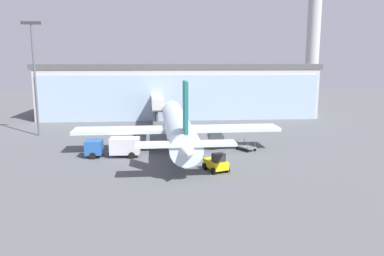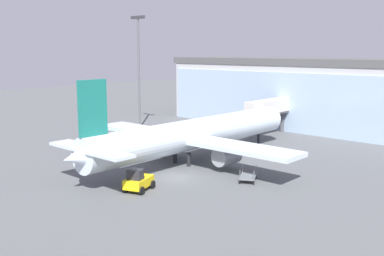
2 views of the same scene
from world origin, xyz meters
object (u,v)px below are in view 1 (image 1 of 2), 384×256
Objects in this scene: jet_bridge at (157,103)px; apron_light_mast at (34,70)px; airplane at (177,126)px; safety_cone_wingtip at (88,150)px; pushback_tug at (216,163)px; safety_cone_nose at (176,160)px; control_tower at (314,30)px; catering_truck at (115,146)px; baggage_cart at (246,147)px.

jet_bridge is 24.01m from apron_light_mast.
airplane reaches higher than safety_cone_wingtip.
apron_light_mast is 38.25m from pushback_tug.
safety_cone_nose and safety_cone_wingtip have the same top height.
safety_cone_nose is (-54.35, -80.83, -23.06)m from control_tower.
control_tower is 101.55m from pushback_tug.
jet_bridge is 1.52× the size of catering_truck.
baggage_cart is (33.35, -15.03, -11.00)m from apron_light_mast.
airplane is 4.99× the size of catering_truck.
jet_bridge is 3.12× the size of pushback_tug.
airplane is 67.45× the size of safety_cone_nose.
baggage_cart is (18.80, 1.60, -0.97)m from catering_truck.
airplane is at bearing -2.40° from pushback_tug.
airplane is at bearing -126.24° from control_tower.
airplane is at bearing -150.91° from catering_truck.
catering_truck is 15.02m from pushback_tug.
control_tower is at bearing -49.03° from pushback_tug.
safety_cone_nose is at bearing 24.25° from pushback_tug.
control_tower reaches higher than airplane.
control_tower is 90.33m from baggage_cart.
jet_bridge is 0.30× the size of airplane.
control_tower is 73.98× the size of safety_cone_nose.
control_tower is (56.01, 51.48, 18.95)m from jet_bridge.
catering_truck is 13.51× the size of safety_cone_wingtip.
safety_cone_nose is 1.00× the size of safety_cone_wingtip.
jet_bridge is at bearing -137.41° from control_tower.
control_tower reaches higher than jet_bridge.
safety_cone_nose is at bearing -123.92° from control_tower.
apron_light_mast is (-77.03, -60.67, -11.84)m from control_tower.
apron_light_mast is 2.62× the size of catering_truck.
apron_light_mast is at bearing 138.37° from safety_cone_nose.
jet_bridge is 29.68m from safety_cone_nose.
apron_light_mast is 35.41× the size of safety_cone_nose.
apron_light_mast is at bearing 28.68° from pushback_tug.
pushback_tug is at bearing -47.00° from safety_cone_nose.
control_tower is at bearing -35.25° from airplane.
safety_cone_wingtip is at bearing 150.40° from safety_cone_nose.
baggage_cart is 11.84m from safety_cone_nose.
jet_bridge is 20.49× the size of safety_cone_nose.
airplane is 10.02m from catering_truck.
safety_cone_nose is at bearing -29.60° from safety_cone_wingtip.
airplane is 10.65m from baggage_cart.
pushback_tug reaches higher than baggage_cart.
control_tower is 2.09× the size of apron_light_mast.
apron_light_mast reaches higher than safety_cone_wingtip.
baggage_cart is 11.68m from pushback_tug.
catering_truck is at bearing 66.91° from baggage_cart.
catering_truck is 2.06× the size of pushback_tug.
safety_cone_wingtip is at bearing -132.11° from control_tower.
pushback_tug is at bearing 119.61° from baggage_cart.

